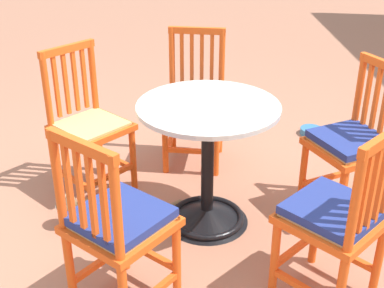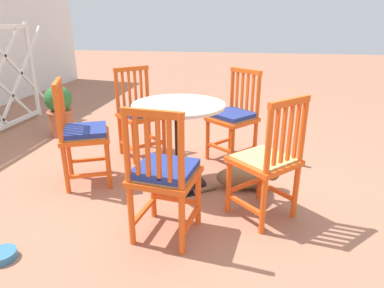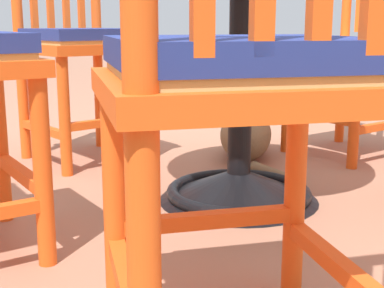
{
  "view_description": "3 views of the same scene",
  "coord_description": "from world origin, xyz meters",
  "px_view_note": "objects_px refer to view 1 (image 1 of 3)",
  "views": [
    {
      "loc": [
        2.54,
        -0.01,
        1.77
      ],
      "look_at": [
        -0.03,
        0.05,
        0.47
      ],
      "focal_mm": 48.72,
      "sensor_mm": 36.0,
      "label": 1
    },
    {
      "loc": [
        -2.61,
        -0.41,
        1.39
      ],
      "look_at": [
        0.14,
        0.04,
        0.35
      ],
      "focal_mm": 31.9,
      "sensor_mm": 36.0,
      "label": 2
    },
    {
      "loc": [
        -0.11,
        1.73,
        0.52
      ],
      "look_at": [
        0.17,
        0.17,
        0.18
      ],
      "focal_mm": 51.76,
      "sensor_mm": 36.0,
      "label": 3
    }
  ],
  "objects_px": {
    "orange_chair_by_planter": "(337,218)",
    "orange_chair_at_corner": "(194,101)",
    "orange_chair_tucked_in": "(353,145)",
    "orange_chair_facing_out": "(89,126)",
    "orange_chair_near_fence": "(117,225)",
    "pet_water_bowl": "(311,131)",
    "cafe_table": "(207,178)",
    "tabby_cat": "(105,211)"
  },
  "relations": [
    {
      "from": "pet_water_bowl",
      "to": "tabby_cat",
      "type": "bearing_deg",
      "value": -51.16
    },
    {
      "from": "cafe_table",
      "to": "orange_chair_by_planter",
      "type": "height_order",
      "value": "orange_chair_by_planter"
    },
    {
      "from": "orange_chair_at_corner",
      "to": "orange_chair_facing_out",
      "type": "bearing_deg",
      "value": -61.74
    },
    {
      "from": "cafe_table",
      "to": "orange_chair_by_planter",
      "type": "bearing_deg",
      "value": 40.57
    },
    {
      "from": "orange_chair_near_fence",
      "to": "cafe_table",
      "type": "bearing_deg",
      "value": 147.29
    },
    {
      "from": "orange_chair_by_planter",
      "to": "pet_water_bowl",
      "type": "xyz_separation_m",
      "value": [
        -1.77,
        0.33,
        -0.42
      ]
    },
    {
      "from": "cafe_table",
      "to": "tabby_cat",
      "type": "distance_m",
      "value": 0.61
    },
    {
      "from": "pet_water_bowl",
      "to": "orange_chair_at_corner",
      "type": "bearing_deg",
      "value": -66.6
    },
    {
      "from": "cafe_table",
      "to": "orange_chair_at_corner",
      "type": "bearing_deg",
      "value": -175.79
    },
    {
      "from": "orange_chair_by_planter",
      "to": "orange_chair_tucked_in",
      "type": "distance_m",
      "value": 0.76
    },
    {
      "from": "orange_chair_near_fence",
      "to": "orange_chair_at_corner",
      "type": "height_order",
      "value": "same"
    },
    {
      "from": "cafe_table",
      "to": "pet_water_bowl",
      "type": "bearing_deg",
      "value": 142.68
    },
    {
      "from": "cafe_table",
      "to": "orange_chair_near_fence",
      "type": "relative_size",
      "value": 0.83
    },
    {
      "from": "orange_chair_facing_out",
      "to": "tabby_cat",
      "type": "bearing_deg",
      "value": 17.21
    },
    {
      "from": "orange_chair_by_planter",
      "to": "orange_chair_at_corner",
      "type": "distance_m",
      "value": 1.49
    },
    {
      "from": "cafe_table",
      "to": "orange_chair_at_corner",
      "type": "distance_m",
      "value": 0.76
    },
    {
      "from": "cafe_table",
      "to": "orange_chair_by_planter",
      "type": "distance_m",
      "value": 0.84
    },
    {
      "from": "cafe_table",
      "to": "tabby_cat",
      "type": "xyz_separation_m",
      "value": [
        0.02,
        -0.58,
        -0.19
      ]
    },
    {
      "from": "cafe_table",
      "to": "orange_chair_facing_out",
      "type": "xyz_separation_m",
      "value": [
        -0.39,
        -0.71,
        0.15
      ]
    },
    {
      "from": "orange_chair_near_fence",
      "to": "pet_water_bowl",
      "type": "relative_size",
      "value": 5.36
    },
    {
      "from": "orange_chair_near_fence",
      "to": "orange_chair_by_planter",
      "type": "bearing_deg",
      "value": 91.72
    },
    {
      "from": "orange_chair_by_planter",
      "to": "pet_water_bowl",
      "type": "relative_size",
      "value": 5.36
    },
    {
      "from": "cafe_table",
      "to": "orange_chair_tucked_in",
      "type": "xyz_separation_m",
      "value": [
        -0.08,
        0.82,
        0.16
      ]
    },
    {
      "from": "tabby_cat",
      "to": "pet_water_bowl",
      "type": "height_order",
      "value": "tabby_cat"
    },
    {
      "from": "pet_water_bowl",
      "to": "orange_chair_tucked_in",
      "type": "bearing_deg",
      "value": -2.64
    },
    {
      "from": "orange_chair_tucked_in",
      "to": "pet_water_bowl",
      "type": "xyz_separation_m",
      "value": [
        -1.06,
        0.05,
        -0.42
      ]
    },
    {
      "from": "orange_chair_near_fence",
      "to": "orange_chair_tucked_in",
      "type": "height_order",
      "value": "same"
    },
    {
      "from": "orange_chair_at_corner",
      "to": "orange_chair_facing_out",
      "type": "relative_size",
      "value": 1.0
    },
    {
      "from": "cafe_table",
      "to": "orange_chair_facing_out",
      "type": "height_order",
      "value": "orange_chair_facing_out"
    },
    {
      "from": "orange_chair_tucked_in",
      "to": "orange_chair_facing_out",
      "type": "bearing_deg",
      "value": -101.44
    },
    {
      "from": "orange_chair_by_planter",
      "to": "pet_water_bowl",
      "type": "height_order",
      "value": "orange_chair_by_planter"
    },
    {
      "from": "cafe_table",
      "to": "orange_chair_at_corner",
      "type": "relative_size",
      "value": 0.83
    },
    {
      "from": "orange_chair_facing_out",
      "to": "pet_water_bowl",
      "type": "bearing_deg",
      "value": 115.46
    },
    {
      "from": "orange_chair_at_corner",
      "to": "tabby_cat",
      "type": "bearing_deg",
      "value": -34.37
    },
    {
      "from": "orange_chair_at_corner",
      "to": "orange_chair_facing_out",
      "type": "xyz_separation_m",
      "value": [
        0.35,
        -0.65,
        -0.01
      ]
    },
    {
      "from": "pet_water_bowl",
      "to": "orange_chair_by_planter",
      "type": "bearing_deg",
      "value": -10.65
    },
    {
      "from": "tabby_cat",
      "to": "cafe_table",
      "type": "bearing_deg",
      "value": 92.46
    },
    {
      "from": "orange_chair_facing_out",
      "to": "pet_water_bowl",
      "type": "height_order",
      "value": "orange_chair_facing_out"
    },
    {
      "from": "orange_chair_at_corner",
      "to": "tabby_cat",
      "type": "distance_m",
      "value": 0.99
    },
    {
      "from": "orange_chair_near_fence",
      "to": "orange_chair_facing_out",
      "type": "distance_m",
      "value": 1.09
    },
    {
      "from": "orange_chair_by_planter",
      "to": "orange_chair_facing_out",
      "type": "xyz_separation_m",
      "value": [
        -1.02,
        -1.25,
        -0.01
      ]
    },
    {
      "from": "orange_chair_near_fence",
      "to": "orange_chair_tucked_in",
      "type": "relative_size",
      "value": 1.0
    }
  ]
}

